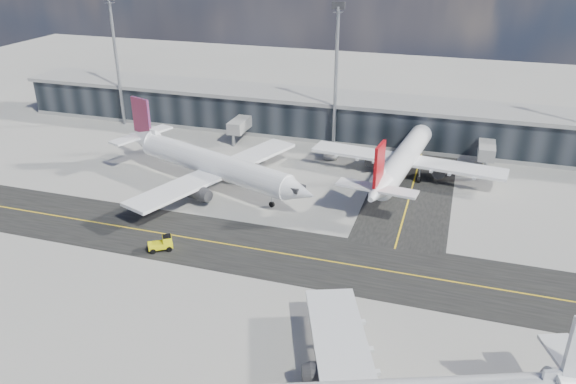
{
  "coord_description": "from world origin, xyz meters",
  "views": [
    {
      "loc": [
        24.38,
        -59.93,
        40.77
      ],
      "look_at": [
        1.05,
        13.4,
        5.0
      ],
      "focal_mm": 35.0,
      "sensor_mm": 36.0,
      "label": 1
    }
  ],
  "objects_px": {
    "airliner_redtail": "(404,158)",
    "baggage_tug": "(163,243)",
    "airliner_af": "(211,164)",
    "service_van": "(333,152)"
  },
  "relations": [
    {
      "from": "airliner_af",
      "to": "service_van",
      "type": "xyz_separation_m",
      "value": [
        16.98,
        20.68,
        -3.42
      ]
    },
    {
      "from": "airliner_af",
      "to": "airliner_redtail",
      "type": "relative_size",
      "value": 1.01
    },
    {
      "from": "airliner_af",
      "to": "airliner_redtail",
      "type": "bearing_deg",
      "value": 133.08
    },
    {
      "from": "airliner_af",
      "to": "service_van",
      "type": "relative_size",
      "value": 6.97
    },
    {
      "from": "airliner_af",
      "to": "baggage_tug",
      "type": "xyz_separation_m",
      "value": [
        2.66,
        -22.18,
        -3.21
      ]
    },
    {
      "from": "airliner_redtail",
      "to": "service_van",
      "type": "xyz_separation_m",
      "value": [
        -14.67,
        7.27,
        -3.23
      ]
    },
    {
      "from": "airliner_redtail",
      "to": "baggage_tug",
      "type": "height_order",
      "value": "airliner_redtail"
    },
    {
      "from": "airliner_redtail",
      "to": "baggage_tug",
      "type": "relative_size",
      "value": 11.33
    },
    {
      "from": "baggage_tug",
      "to": "service_van",
      "type": "height_order",
      "value": "baggage_tug"
    },
    {
      "from": "airliner_af",
      "to": "baggage_tug",
      "type": "height_order",
      "value": "airliner_af"
    }
  ]
}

